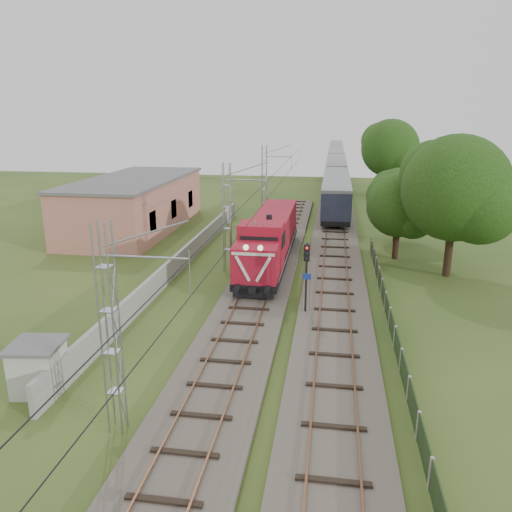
% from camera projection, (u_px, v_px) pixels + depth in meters
% --- Properties ---
extents(ground, '(140.00, 140.00, 0.00)m').
position_uv_depth(ground, '(237.00, 341.00, 25.94)').
color(ground, '#2D481B').
rests_on(ground, ground).
extents(track_main, '(4.20, 70.00, 0.45)m').
position_uv_depth(track_main, '(257.00, 292.00, 32.53)').
color(track_main, '#6B6054').
rests_on(track_main, ground).
extents(track_side, '(4.20, 80.00, 0.45)m').
position_uv_depth(track_side, '(335.00, 245.00, 44.15)').
color(track_side, '#6B6054').
rests_on(track_side, ground).
extents(catenary, '(3.31, 70.00, 8.00)m').
position_uv_depth(catenary, '(228.00, 217.00, 36.64)').
color(catenary, gray).
rests_on(catenary, ground).
extents(boundary_wall, '(0.25, 40.00, 1.50)m').
position_uv_depth(boundary_wall, '(183.00, 258.00, 38.07)').
color(boundary_wall, '#9E9E99').
rests_on(boundary_wall, ground).
extents(station_building, '(8.40, 20.40, 5.22)m').
position_uv_depth(station_building, '(135.00, 204.00, 50.19)').
color(station_building, tan).
rests_on(station_building, ground).
extents(fence, '(0.12, 32.00, 1.20)m').
position_uv_depth(fence, '(390.00, 317.00, 27.45)').
color(fence, black).
rests_on(fence, ground).
extents(locomotive, '(2.94, 16.78, 4.26)m').
position_uv_depth(locomotive, '(270.00, 238.00, 38.12)').
color(locomotive, black).
rests_on(locomotive, ground).
extents(coach_rake, '(3.07, 91.56, 3.55)m').
position_uv_depth(coach_rake, '(336.00, 163.00, 91.93)').
color(coach_rake, black).
rests_on(coach_rake, ground).
extents(signal_post, '(0.48, 0.38, 4.40)m').
position_uv_depth(signal_post, '(307.00, 267.00, 28.27)').
color(signal_post, black).
rests_on(signal_post, ground).
extents(relay_hut, '(2.37, 2.37, 2.20)m').
position_uv_depth(relay_hut, '(38.00, 367.00, 21.06)').
color(relay_hut, beige).
rests_on(relay_hut, ground).
extents(tree_a, '(5.38, 5.12, 6.97)m').
position_uv_depth(tree_a, '(400.00, 206.00, 39.45)').
color(tree_a, '#3A2317').
rests_on(tree_a, ground).
extents(tree_b, '(7.80, 7.43, 10.12)m').
position_uv_depth(tree_b, '(457.00, 190.00, 34.58)').
color(tree_b, '#3A2317').
rests_on(tree_b, ground).
extents(tree_c, '(5.20, 4.96, 6.75)m').
position_uv_depth(tree_c, '(399.00, 196.00, 44.85)').
color(tree_c, '#3A2317').
rests_on(tree_c, ground).
extents(tree_d, '(8.23, 7.84, 10.67)m').
position_uv_depth(tree_d, '(391.00, 149.00, 68.09)').
color(tree_d, '#3A2317').
rests_on(tree_d, ground).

